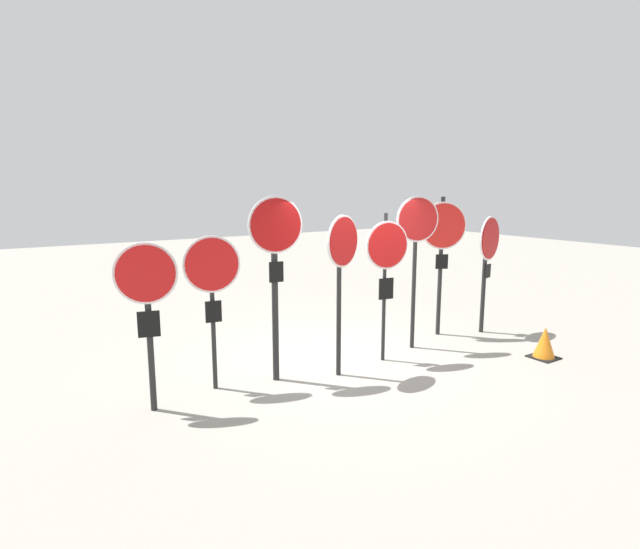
% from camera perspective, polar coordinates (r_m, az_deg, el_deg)
% --- Properties ---
extents(ground_plane, '(40.00, 40.00, 0.00)m').
position_cam_1_polar(ground_plane, '(7.94, 3.53, -9.93)').
color(ground_plane, gray).
extents(stop_sign_0, '(0.71, 0.23, 2.08)m').
position_cam_1_polar(stop_sign_0, '(6.17, -19.16, -2.19)').
color(stop_sign_0, black).
rests_on(stop_sign_0, ground).
extents(stop_sign_1, '(0.74, 0.17, 2.09)m').
position_cam_1_polar(stop_sign_1, '(6.63, -12.22, -0.45)').
color(stop_sign_1, black).
rests_on(stop_sign_1, ground).
extents(stop_sign_2, '(0.77, 0.19, 2.59)m').
position_cam_1_polar(stop_sign_2, '(6.78, -5.12, 2.17)').
color(stop_sign_2, black).
rests_on(stop_sign_2, ground).
extents(stop_sign_3, '(0.69, 0.30, 2.32)m').
position_cam_1_polar(stop_sign_3, '(6.96, 2.52, 1.72)').
color(stop_sign_3, black).
rests_on(stop_sign_3, ground).
extents(stop_sign_4, '(0.73, 0.15, 2.31)m').
position_cam_1_polar(stop_sign_4, '(7.64, 7.62, 1.92)').
color(stop_sign_4, black).
rests_on(stop_sign_4, ground).
extents(stop_sign_5, '(0.73, 0.22, 2.56)m').
position_cam_1_polar(stop_sign_5, '(8.32, 10.99, 4.17)').
color(stop_sign_5, black).
rests_on(stop_sign_5, ground).
extents(stop_sign_6, '(0.78, 0.39, 2.53)m').
position_cam_1_polar(stop_sign_6, '(9.22, 13.82, 3.91)').
color(stop_sign_6, black).
rests_on(stop_sign_6, ground).
extents(stop_sign_7, '(0.78, 0.26, 2.18)m').
position_cam_1_polar(stop_sign_7, '(9.65, 18.67, 2.53)').
color(stop_sign_7, black).
rests_on(stop_sign_7, ground).
extents(traffic_cone_0, '(0.40, 0.40, 0.51)m').
position_cam_1_polar(traffic_cone_0, '(8.79, 24.29, -7.12)').
color(traffic_cone_0, black).
rests_on(traffic_cone_0, ground).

